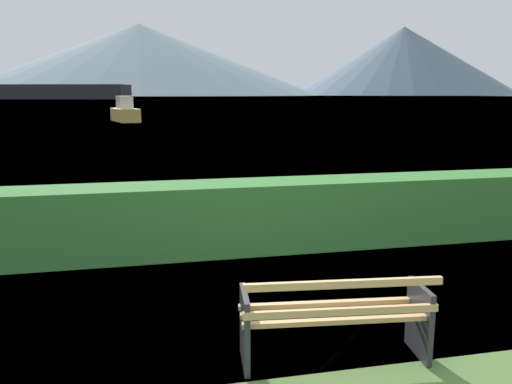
% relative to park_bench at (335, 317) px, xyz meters
% --- Properties ---
extents(ground_plane, '(1400.00, 1400.00, 0.00)m').
position_rel_park_bench_xyz_m(ground_plane, '(0.01, 0.06, -0.43)').
color(ground_plane, '#4C6B33').
extents(water_surface, '(620.00, 620.00, 0.00)m').
position_rel_park_bench_xyz_m(water_surface, '(0.01, 309.83, -0.42)').
color(water_surface, '#7A99A8').
rests_on(water_surface, ground_plane).
extents(park_bench, '(1.75, 0.75, 0.87)m').
position_rel_park_bench_xyz_m(park_bench, '(0.00, 0.00, 0.00)').
color(park_bench, tan).
rests_on(park_bench, ground_plane).
extents(hedge_row, '(10.44, 0.87, 1.06)m').
position_rel_park_bench_xyz_m(hedge_row, '(0.01, 3.54, 0.11)').
color(hedge_row, '#387A33').
rests_on(hedge_row, ground_plane).
extents(fishing_boat_near, '(2.68, 5.35, 2.17)m').
position_rel_park_bench_xyz_m(fishing_boat_near, '(-2.94, 42.20, 0.34)').
color(fishing_boat_near, gold).
rests_on(fishing_boat_near, water_surface).
extents(distant_hills, '(873.21, 397.21, 78.90)m').
position_rel_park_bench_xyz_m(distant_hills, '(-24.34, 593.37, 37.15)').
color(distant_hills, slate).
rests_on(distant_hills, ground_plane).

